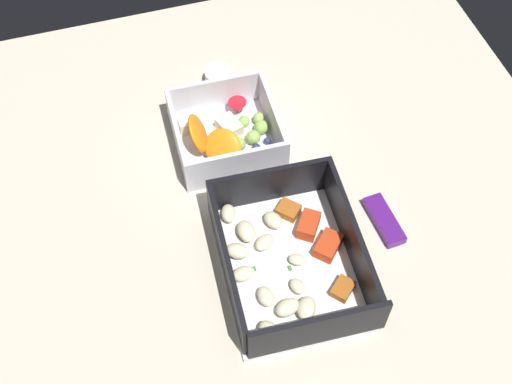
{
  "coord_description": "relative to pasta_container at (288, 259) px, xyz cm",
  "views": [
    {
      "loc": [
        41.95,
        -14.08,
        70.02
      ],
      "look_at": [
        -1.68,
        -0.91,
        4.0
      ],
      "focal_mm": 46.44,
      "sensor_mm": 36.0,
      "label": 1
    }
  ],
  "objects": [
    {
      "name": "paper_cup_liner",
      "position": [
        -30.69,
        -0.08,
        -0.91
      ],
      "size": [
        3.98,
        3.98,
        2.15
      ],
      "primitive_type": "cylinder",
      "color": "white",
      "rests_on": "table_surface"
    },
    {
      "name": "pasta_container",
      "position": [
        0.0,
        0.0,
        0.0
      ],
      "size": [
        20.58,
        16.21,
        6.42
      ],
      "rotation": [
        0.0,
        0.0,
        -0.06
      ],
      "color": "white",
      "rests_on": "table_surface"
    },
    {
      "name": "fruit_bowl",
      "position": [
        -19.79,
        -2.06,
        0.08
      ],
      "size": [
        13.47,
        13.55,
        5.96
      ],
      "rotation": [
        0.0,
        0.0,
        -0.03
      ],
      "color": "white",
      "rests_on": "table_surface"
    },
    {
      "name": "candy_bar",
      "position": [
        -2.35,
        12.96,
        -1.38
      ],
      "size": [
        7.16,
        2.9,
        1.2
      ],
      "primitive_type": "cube",
      "rotation": [
        0.0,
        0.0,
        0.07
      ],
      "color": "#51197A",
      "rests_on": "table_surface"
    },
    {
      "name": "table_surface",
      "position": [
        -8.18,
        0.04,
        -2.98
      ],
      "size": [
        80.0,
        80.0,
        2.0
      ],
      "primitive_type": "cube",
      "color": "beige",
      "rests_on": "ground"
    }
  ]
}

